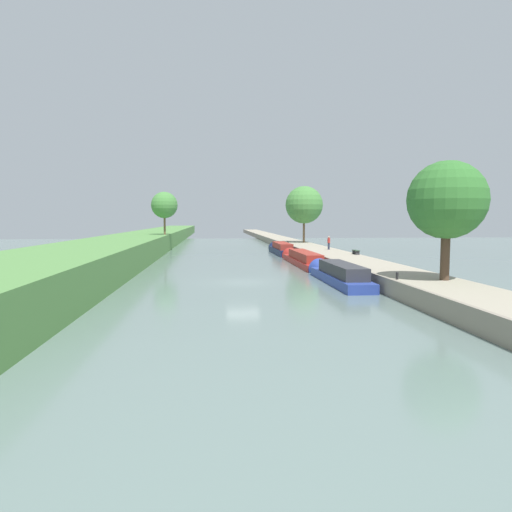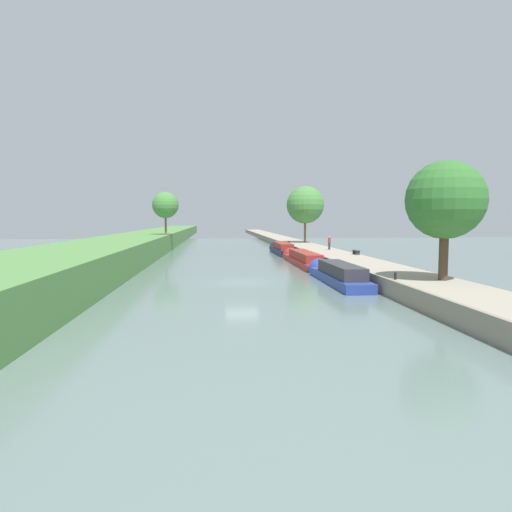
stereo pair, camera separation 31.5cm
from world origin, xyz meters
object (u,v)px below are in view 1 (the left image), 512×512
object	(u,v)px
person_walking	(329,243)
mooring_bollard_near	(397,276)
narrowboat_navy	(281,249)
mooring_bollard_far	(288,242)
park_bench	(356,251)
narrowboat_blue	(337,274)
narrowboat_red	(302,259)

from	to	relation	value
person_walking	mooring_bollard_near	size ratio (longest dim) A/B	3.69
person_walking	narrowboat_navy	bearing A→B (deg)	119.93
mooring_bollard_far	park_bench	xyz separation A→B (m)	(3.74, -21.67, 0.12)
mooring_bollard_far	park_bench	distance (m)	21.99
narrowboat_blue	mooring_bollard_far	size ratio (longest dim) A/B	27.23
narrowboat_navy	narrowboat_blue	bearing A→B (deg)	-89.99
narrowboat_blue	person_walking	distance (m)	21.65
mooring_bollard_near	mooring_bollard_far	distance (m)	41.64
narrowboat_red	narrowboat_blue	bearing A→B (deg)	-90.04
narrowboat_navy	park_bench	world-z (taller)	narrowboat_navy
narrowboat_blue	narrowboat_red	bearing A→B (deg)	89.96
narrowboat_navy	mooring_bollard_near	distance (m)	36.18
narrowboat_blue	narrowboat_red	xyz separation A→B (m)	(0.01, 14.10, -0.04)
mooring_bollard_far	person_walking	bearing A→B (deg)	-78.47
narrowboat_red	person_walking	xyz separation A→B (m)	(4.74, 6.99, 1.36)
mooring_bollard_near	mooring_bollard_far	bearing A→B (deg)	90.00
narrowboat_blue	mooring_bollard_far	xyz separation A→B (m)	(1.94, 34.86, 0.68)
narrowboat_navy	person_walking	size ratio (longest dim) A/B	7.81
mooring_bollard_far	park_bench	bearing A→B (deg)	-80.20
narrowboat_blue	mooring_bollard_far	bearing A→B (deg)	86.82
narrowboat_red	mooring_bollard_far	world-z (taller)	mooring_bollard_far
narrowboat_navy	person_walking	xyz separation A→B (m)	(4.76, -8.26, 1.30)
narrowboat_navy	mooring_bollard_far	distance (m)	5.89
mooring_bollard_near	mooring_bollard_far	world-z (taller)	same
narrowboat_blue	park_bench	world-z (taller)	narrowboat_blue
narrowboat_navy	park_bench	bearing A→B (deg)	-70.60
narrowboat_navy	person_walking	world-z (taller)	person_walking
person_walking	park_bench	distance (m)	7.96
narrowboat_red	mooring_bollard_far	distance (m)	20.86
narrowboat_navy	mooring_bollard_far	size ratio (longest dim) A/B	28.82
mooring_bollard_far	park_bench	world-z (taller)	park_bench
mooring_bollard_far	narrowboat_red	bearing A→B (deg)	-95.30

